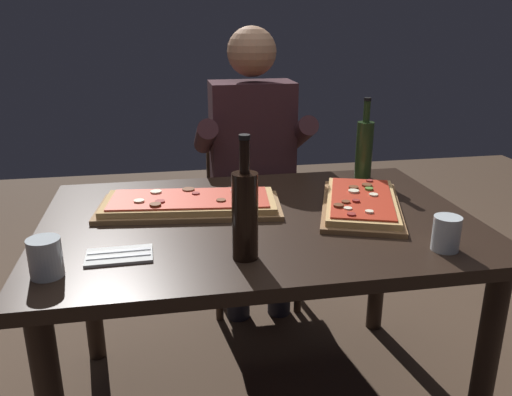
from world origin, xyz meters
TOP-DOWN VIEW (x-y plane):
  - dining_table at (0.00, 0.00)m, footprint 1.40×0.96m
  - pizza_rectangular_front at (-0.22, 0.12)m, footprint 0.64×0.34m
  - pizza_rectangular_left at (0.36, 0.02)m, footprint 0.41×0.56m
  - wine_bottle_dark at (0.50, 0.37)m, footprint 0.07×0.07m
  - oil_bottle_amber at (-0.09, -0.29)m, footprint 0.07×0.07m
  - tumbler_near_camera at (-0.60, -0.31)m, footprint 0.08×0.08m
  - tumbler_far_side at (0.47, -0.34)m, footprint 0.08×0.08m
  - napkin_cutlery_set at (-0.43, -0.23)m, footprint 0.18×0.11m
  - diner_chair at (0.11, 0.86)m, footprint 0.44×0.44m
  - seated_diner at (0.11, 0.74)m, footprint 0.53×0.41m

SIDE VIEW (x-z plane):
  - diner_chair at x=0.11m, z-range 0.05..0.92m
  - dining_table at x=0.00m, z-range 0.27..1.01m
  - seated_diner at x=0.11m, z-range 0.08..1.41m
  - napkin_cutlery_set at x=-0.43m, z-range 0.74..0.75m
  - pizza_rectangular_front at x=-0.22m, z-range 0.74..0.78m
  - pizza_rectangular_left at x=0.36m, z-range 0.74..0.78m
  - tumbler_near_camera at x=-0.60m, z-range 0.73..0.84m
  - tumbler_far_side at x=0.47m, z-range 0.74..0.84m
  - wine_bottle_dark at x=0.50m, z-range 0.70..1.03m
  - oil_bottle_amber at x=-0.09m, z-range 0.70..1.04m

